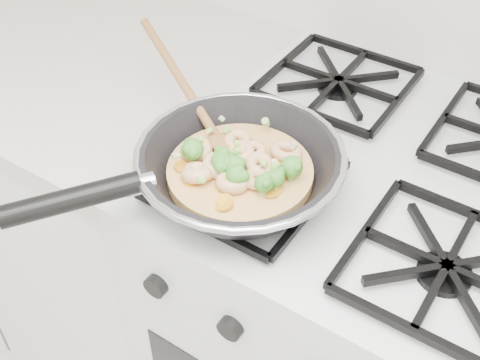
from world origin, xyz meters
The scene contains 3 objects.
stove centered at (0.00, 1.70, 0.46)m, with size 0.60×0.60×0.92m.
counter_left centered at (-0.80, 1.70, 0.45)m, with size 1.00×0.60×0.90m.
skillet centered at (-0.15, 1.53, 0.96)m, with size 0.45×0.43×0.10m.
Camera 1 is at (0.20, 1.00, 1.51)m, focal length 45.90 mm.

